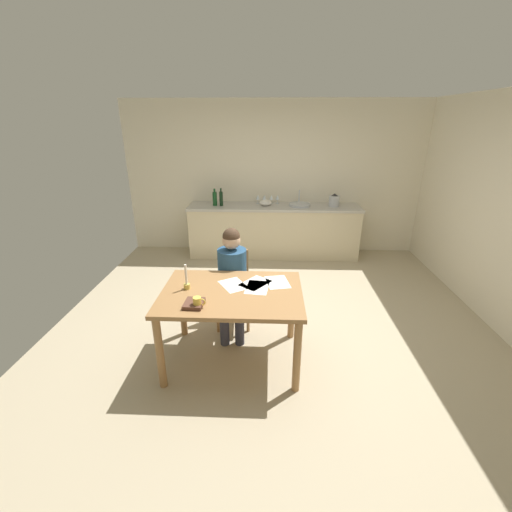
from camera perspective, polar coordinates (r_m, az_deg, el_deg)
The scene contains 22 objects.
ground_plane at distance 4.14m, azimuth 3.08°, elevation -11.51°, with size 5.20×5.20×0.04m, color tan.
wall_back at distance 6.13m, azimuth 3.12°, elevation 12.90°, with size 5.20×0.12×2.60m, color silver.
kitchen_counter at distance 5.98m, azimuth 2.99°, elevation 4.30°, with size 2.94×0.64×0.90m.
dining_table at distance 3.24m, azimuth -4.08°, elevation -7.65°, with size 1.32×0.93×0.77m.
chair_at_table at distance 3.95m, azimuth -3.88°, elevation -4.79°, with size 0.43×0.43×0.87m.
person_seated at distance 3.74m, azimuth -4.06°, elevation -3.18°, with size 0.34×0.60×1.19m.
coffee_mug at distance 2.95m, azimuth -9.82°, elevation -7.72°, with size 0.11×0.07×0.10m.
candlestick at distance 3.27m, azimuth -11.62°, elevation -4.35°, with size 0.06×0.06×0.25m.
book_magazine at distance 3.00m, azimuth -10.42°, elevation -7.90°, with size 0.16×0.19×0.03m, color brown.
paper_letter at distance 3.31m, azimuth -3.83°, elevation -4.88°, with size 0.21×0.30×0.00m, color white.
paper_bill at distance 3.34m, azimuth -0.14°, elevation -4.58°, with size 0.21×0.30×0.00m, color white.
paper_envelope at distance 3.26m, azimuth 0.22°, elevation -5.31°, with size 0.21×0.30×0.00m, color white.
paper_receipt at distance 3.36m, azimuth 3.64°, elevation -4.42°, with size 0.21×0.30×0.00m, color white.
sink_unit at distance 5.88m, azimuth 7.36°, elevation 8.61°, with size 0.36×0.36×0.24m.
bottle_oil at distance 5.88m, azimuth -6.96°, elevation 9.61°, with size 0.08×0.08×0.29m.
bottle_vinegar at distance 5.85m, azimuth -5.90°, elevation 9.65°, with size 0.06×0.06×0.30m.
mixing_bowl at distance 5.85m, azimuth 1.65°, elevation 8.96°, with size 0.21×0.21×0.09m, color white.
stovetop_kettle at distance 5.93m, azimuth 13.05°, elevation 9.10°, with size 0.18×0.18×0.22m.
wine_glass_near_sink at distance 5.98m, azimuth 3.65°, elevation 9.81°, with size 0.07×0.07×0.15m.
wine_glass_by_kettle at distance 5.98m, azimuth 2.60°, elevation 9.83°, with size 0.07×0.07×0.15m.
wine_glass_back_left at distance 5.98m, azimuth 1.42°, elevation 9.85°, with size 0.07×0.07×0.15m.
wine_glass_back_right at distance 5.98m, azimuth 0.32°, elevation 9.86°, with size 0.07×0.07×0.15m.
Camera 1 is at (-0.08, -3.46, 2.26)m, focal length 23.72 mm.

